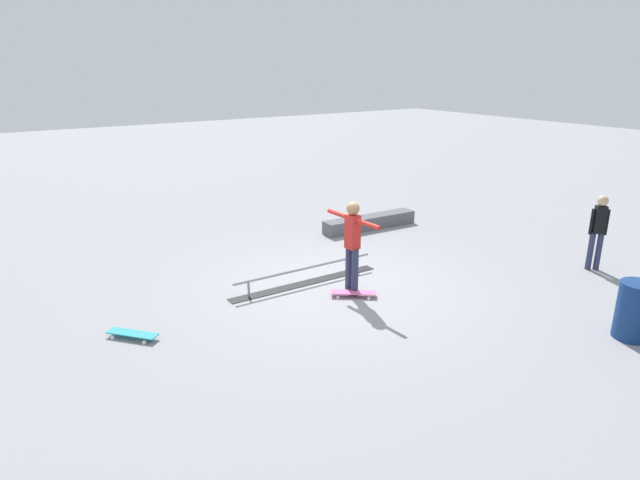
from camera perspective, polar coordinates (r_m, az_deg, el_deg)
name	(u,v)px	position (r m, az deg, el deg)	size (l,w,h in m)	color
ground_plane	(341,287)	(10.06, 2.22, -5.01)	(60.00, 60.00, 0.00)	gray
grind_rail	(305,276)	(10.18, -1.56, -3.86)	(3.09, 0.28, 0.33)	black
skate_ledge	(370,222)	(13.62, 5.27, 1.90)	(2.55, 0.42, 0.32)	#595960
skater_main	(352,241)	(9.49, 3.44, -0.12)	(0.23, 1.37, 1.70)	#2D3351
skateboard_main	(353,293)	(9.66, 3.54, -5.57)	(0.76, 0.65, 0.09)	#E05993
bystander_black_shirt	(598,228)	(11.96, 27.28, 1.10)	(0.30, 0.28, 1.53)	#2D3351
loose_skateboard_teal	(132,334)	(8.74, -19.17, -9.32)	(0.67, 0.74, 0.09)	teal
trash_bin	(635,311)	(9.39, 30.27, -6.45)	(0.53, 0.53, 0.89)	navy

